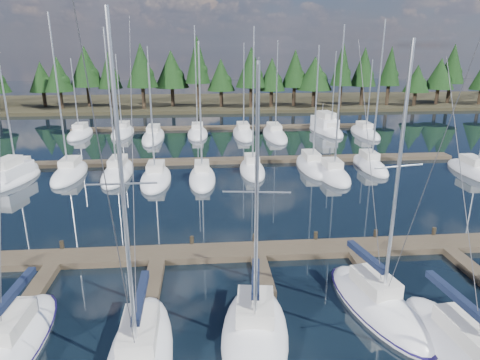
{
  "coord_description": "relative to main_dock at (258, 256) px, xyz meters",
  "views": [
    {
      "loc": [
        -3.05,
        -5.82,
        12.42
      ],
      "look_at": [
        -0.68,
        22.0,
        3.6
      ],
      "focal_mm": 32.0,
      "sensor_mm": 36.0,
      "label": 1
    }
  ],
  "objects": [
    {
      "name": "ground",
      "position": [
        0.0,
        12.64,
        -0.2
      ],
      "size": [
        260.0,
        260.0,
        0.0
      ],
      "primitive_type": "plane",
      "color": "black",
      "rests_on": "ground"
    },
    {
      "name": "far_shore",
      "position": [
        0.0,
        72.64,
        0.1
      ],
      "size": [
        220.0,
        30.0,
        0.6
      ],
      "primitive_type": "cube",
      "color": "#302B1A",
      "rests_on": "ground"
    },
    {
      "name": "main_dock",
      "position": [
        0.0,
        0.0,
        0.0
      ],
      "size": [
        44.0,
        6.13,
        0.9
      ],
      "color": "#4B3F2E",
      "rests_on": "ground"
    },
    {
      "name": "back_docks",
      "position": [
        0.0,
        32.23,
        -0.0
      ],
      "size": [
        50.0,
        21.8,
        0.4
      ],
      "color": "#4B3F2E",
      "rests_on": "ground"
    },
    {
      "name": "front_sailboat_1",
      "position": [
        -11.48,
        -7.44,
        0.09
      ],
      "size": [
        3.04,
        8.63,
        14.89
      ],
      "color": "white",
      "rests_on": "ground"
    },
    {
      "name": "front_sailboat_2",
      "position": [
        -5.89,
        -8.57,
        0.09
      ],
      "size": [
        2.8,
        9.13,
        14.38
      ],
      "color": "white",
      "rests_on": "ground"
    },
    {
      "name": "front_sailboat_3",
      "position": [
        -1.03,
        -7.26,
        0.08
      ],
      "size": [
        3.9,
        7.93,
        12.71
      ],
      "color": "white",
      "rests_on": "ground"
    },
    {
      "name": "front_sailboat_4",
      "position": [
        5.21,
        -5.66,
        0.08
      ],
      "size": [
        4.26,
        8.45,
        13.5
      ],
      "color": "white",
      "rests_on": "ground"
    },
    {
      "name": "front_sailboat_5",
      "position": [
        7.58,
        -9.73,
        0.08
      ],
      "size": [
        3.56,
        9.48,
        12.77
      ],
      "color": "white",
      "rests_on": "ground"
    },
    {
      "name": "back_sailboat_rows",
      "position": [
        -0.53,
        27.87,
        0.06
      ],
      "size": [
        48.04,
        32.67,
        16.04
      ],
      "color": "white",
      "rests_on": "ground"
    },
    {
      "name": "motor_yacht_left",
      "position": [
        -21.29,
        17.15,
        0.25
      ],
      "size": [
        4.35,
        8.4,
        3.99
      ],
      "color": "white",
      "rests_on": "ground"
    },
    {
      "name": "motor_yacht_right",
      "position": [
        15.09,
        39.5,
        0.33
      ],
      "size": [
        4.38,
        10.1,
        4.9
      ],
      "color": "white",
      "rests_on": "ground"
    },
    {
      "name": "tree_line",
      "position": [
        -2.91,
        62.92,
        7.29
      ],
      "size": [
        184.95,
        12.28,
        13.7
      ],
      "color": "black",
      "rests_on": "far_shore"
    }
  ]
}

